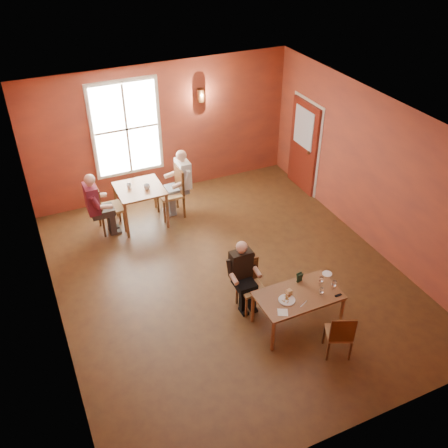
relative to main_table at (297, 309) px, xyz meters
name	(u,v)px	position (x,y,z in m)	size (l,w,h in m)	color
ground	(228,276)	(-0.51, 1.54, -0.31)	(6.00, 7.00, 0.01)	brown
wall_back	(162,130)	(-0.51, 5.04, 1.19)	(6.00, 0.04, 3.00)	brown
wall_front	(357,357)	(-0.51, -1.96, 1.19)	(6.00, 0.04, 3.00)	brown
wall_left	(45,253)	(-3.51, 1.54, 1.19)	(0.04, 7.00, 3.00)	brown
wall_right	(373,173)	(2.49, 1.54, 1.19)	(0.04, 7.00, 3.00)	brown
ceiling	(229,124)	(-0.51, 1.54, 2.69)	(6.00, 7.00, 0.04)	white
window	(126,129)	(-1.31, 4.99, 1.39)	(1.36, 0.10, 1.96)	white
door	(303,147)	(2.43, 3.84, 0.74)	(0.12, 1.04, 2.10)	maroon
wall_sconce	(201,95)	(0.39, 4.94, 1.89)	(0.16, 0.16, 0.28)	brown
main_table	(297,309)	(0.00, 0.00, 0.00)	(1.34, 0.76, 0.63)	brown
chair_diner_main	(251,287)	(-0.50, 0.65, 0.14)	(0.40, 0.40, 0.90)	#4E2A0F
diner_main	(253,281)	(-0.50, 0.62, 0.29)	(0.48, 0.48, 1.21)	#392718
chair_empty	(339,332)	(0.25, -0.77, 0.10)	(0.37, 0.37, 0.84)	#4D2F1A
plate_food	(287,300)	(-0.24, -0.04, 0.33)	(0.27, 0.27, 0.03)	white
sandwich	(289,293)	(-0.15, 0.05, 0.36)	(0.08, 0.08, 0.10)	tan
goblet_a	(321,281)	(0.45, 0.07, 0.39)	(0.06, 0.06, 0.16)	silver
goblet_b	(334,285)	(0.58, -0.11, 0.40)	(0.07, 0.07, 0.18)	white
goblet_c	(321,292)	(0.31, -0.16, 0.39)	(0.06, 0.06, 0.16)	white
menu_stand	(300,277)	(0.17, 0.27, 0.40)	(0.10, 0.05, 0.17)	#1A301E
knife	(304,304)	(-0.04, -0.21, 0.32)	(0.18, 0.01, 0.00)	silver
napkin	(283,312)	(-0.43, -0.24, 0.32)	(0.16, 0.16, 0.01)	white
side_plate	(327,274)	(0.70, 0.24, 0.32)	(0.16, 0.16, 0.01)	silver
sunglasses	(338,295)	(0.56, -0.28, 0.32)	(0.12, 0.04, 0.01)	black
second_table	(141,205)	(-1.42, 3.94, 0.10)	(0.94, 0.94, 0.83)	brown
chair_diner_white	(170,193)	(-0.77, 3.94, 0.24)	(0.49, 0.49, 1.11)	brown
diner_white	(171,187)	(-0.74, 3.94, 0.38)	(0.56, 0.56, 1.39)	beige
chair_diner_maroon	(110,207)	(-2.07, 3.94, 0.23)	(0.48, 0.48, 1.08)	brown
diner_maroon	(108,201)	(-2.10, 3.94, 0.37)	(0.55, 0.55, 1.37)	#500E18
cup_a	(147,187)	(-1.29, 3.83, 0.57)	(0.13, 0.13, 0.10)	silver
cup_b	(129,186)	(-1.61, 4.03, 0.57)	(0.10, 0.10, 0.10)	silver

